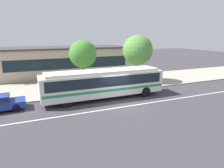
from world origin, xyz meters
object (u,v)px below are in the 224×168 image
Objects in this scene: bus_stop_sign at (137,74)px; street_tree_near_stop at (83,54)px; pedestrian_waiting_near_sign at (87,84)px; transit_bus at (104,82)px; pedestrian_walking_along_curb at (141,77)px; street_tree_mid_block at (138,50)px.

street_tree_near_stop is (-5.70, 2.42, 2.28)m from bus_stop_sign.
pedestrian_waiting_near_sign is at bearing -97.47° from street_tree_near_stop.
bus_stop_sign is at bearing 1.23° from pedestrian_waiting_near_sign.
transit_bus is 7.01× the size of pedestrian_walking_along_curb.
transit_bus is 2.20× the size of street_tree_near_stop.
pedestrian_waiting_near_sign is 7.00m from pedestrian_walking_along_curb.
transit_bus is 4.98× the size of bus_stop_sign.
pedestrian_waiting_near_sign is 0.99× the size of pedestrian_walking_along_curb.
street_tree_mid_block reaches higher than pedestrian_waiting_near_sign.
pedestrian_waiting_near_sign is at bearing -178.77° from bus_stop_sign.
transit_bus is at bearing -80.06° from street_tree_near_stop.
street_tree_near_stop is at bearing -177.97° from street_tree_mid_block.
transit_bus is at bearing -60.04° from pedestrian_waiting_near_sign.
street_tree_mid_block is (6.40, 4.76, 2.53)m from transit_bus.
bus_stop_sign is (4.91, 2.08, 0.03)m from transit_bus.
pedestrian_walking_along_curb is at bearing 25.18° from transit_bus.
bus_stop_sign is (6.03, 0.13, 0.55)m from pedestrian_waiting_near_sign.
bus_stop_sign is at bearing -23.04° from street_tree_near_stop.
pedestrian_walking_along_curb is at bearing 6.51° from pedestrian_waiting_near_sign.
pedestrian_walking_along_curb is at bearing -105.82° from street_tree_mid_block.
bus_stop_sign is 3.96m from street_tree_mid_block.
pedestrian_waiting_near_sign is 0.31× the size of street_tree_near_stop.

